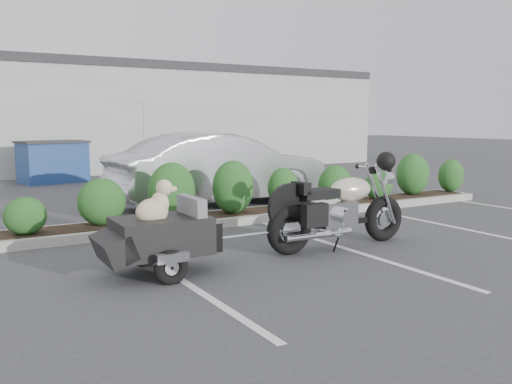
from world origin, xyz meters
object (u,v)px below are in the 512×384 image
motorcycle (340,210)px  sedan (220,169)px  dumpster (53,161)px  pet_trailer (160,234)px

motorcycle → sedan: bearing=86.6°
sedan → dumpster: (-2.33, 6.63, -0.16)m
pet_trailer → dumpster: (0.76, 11.09, 0.14)m
motorcycle → sedan: 4.50m
motorcycle → dumpster: size_ratio=1.17×
pet_trailer → motorcycle: bearing=-0.1°
motorcycle → pet_trailer: motorcycle is taller
motorcycle → dumpster: 11.30m
motorcycle → dumpster: motorcycle is taller
sedan → motorcycle: bearing=173.1°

